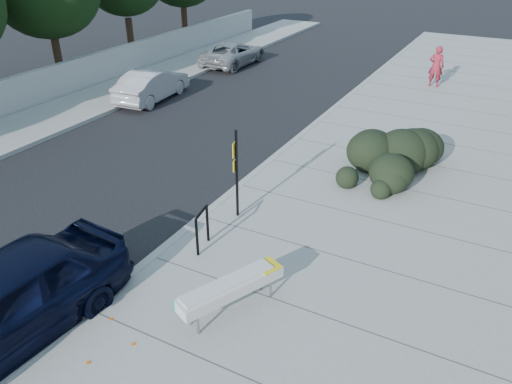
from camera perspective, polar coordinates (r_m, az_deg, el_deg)
ground at (r=11.77m, az=-11.67°, el=-7.81°), size 120.00×120.00×0.00m
sidewalk_near at (r=13.86m, az=20.90°, el=-2.88°), size 11.20×50.00×0.15m
sidewalk_far at (r=21.13m, az=-23.54°, el=7.34°), size 3.00×50.00×0.15m
curb_near at (r=15.27m, az=0.01°, el=2.15°), size 0.22×50.00×0.17m
curb_far at (r=20.02m, az=-20.77°, el=6.81°), size 0.22×50.00×0.17m
far_wall at (r=22.25m, az=-26.73°, el=9.51°), size 0.30×40.00×1.50m
bench at (r=9.72m, az=-2.86°, el=-10.92°), size 1.36×2.23×0.68m
bike_rack at (r=11.48m, az=-6.18°, el=-3.88°), size 0.18×0.67×0.99m
sign_post at (r=12.34m, az=-2.28°, el=2.72°), size 0.11×0.27×2.36m
hedge at (r=15.56m, az=15.39°, el=4.73°), size 2.91×4.16×1.41m
sedan_navy at (r=10.19m, az=-27.26°, el=-11.39°), size 2.39×5.14×1.70m
wagon_silver at (r=22.49m, az=-11.81°, el=11.90°), size 1.79×4.16×1.33m
suv_silver at (r=27.99m, az=-2.61°, el=15.54°), size 2.04×4.43×1.23m
pedestrian at (r=24.85m, az=19.90°, el=13.36°), size 0.70×0.48×1.84m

